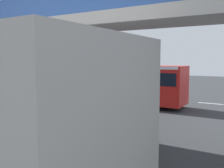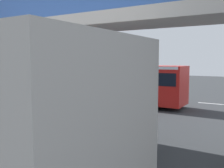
% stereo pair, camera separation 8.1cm
% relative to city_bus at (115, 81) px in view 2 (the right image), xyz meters
% --- Properties ---
extents(ground, '(80.00, 80.00, 0.00)m').
position_rel_city_bus_xyz_m(ground, '(1.11, -1.23, -1.88)').
color(ground, '#2D3033').
extents(city_bus, '(11.54, 2.85, 3.15)m').
position_rel_city_bus_xyz_m(city_bus, '(0.00, 0.00, 0.00)').
color(city_bus, red).
rests_on(city_bus, ground).
extents(parked_van, '(4.80, 2.17, 2.05)m').
position_rel_city_bus_xyz_m(parked_van, '(8.98, 3.55, -0.70)').
color(parked_van, '#B7BCC6').
rests_on(parked_van, ground).
extents(bicycle_red, '(1.77, 0.44, 0.96)m').
position_rel_city_bus_xyz_m(bicycle_red, '(10.68, 1.41, -1.51)').
color(bicycle_red, black).
rests_on(bicycle_red, ground).
extents(lane_dash_leftmost, '(2.00, 0.20, 0.01)m').
position_rel_city_bus_xyz_m(lane_dash_leftmost, '(-6.89, -3.91, -1.88)').
color(lane_dash_leftmost, silver).
rests_on(lane_dash_leftmost, ground).
extents(lane_dash_left, '(2.00, 0.20, 0.01)m').
position_rel_city_bus_xyz_m(lane_dash_left, '(-2.89, -3.91, -1.88)').
color(lane_dash_left, silver).
rests_on(lane_dash_left, ground).
extents(lane_dash_centre, '(2.00, 0.20, 0.01)m').
position_rel_city_bus_xyz_m(lane_dash_centre, '(1.11, -3.91, -1.88)').
color(lane_dash_centre, silver).
rests_on(lane_dash_centre, ground).
extents(lane_dash_right, '(2.00, 0.20, 0.01)m').
position_rel_city_bus_xyz_m(lane_dash_right, '(5.11, -3.91, -1.88)').
color(lane_dash_right, silver).
rests_on(lane_dash_right, ground).
extents(lane_dash_rightmost, '(2.00, 0.20, 0.01)m').
position_rel_city_bus_xyz_m(lane_dash_rightmost, '(9.11, -3.91, -1.88)').
color(lane_dash_rightmost, silver).
rests_on(lane_dash_rightmost, ground).
extents(pedestrian_overpass, '(24.48, 2.60, 6.57)m').
position_rel_city_bus_xyz_m(pedestrian_overpass, '(1.11, 8.41, 2.92)').
color(pedestrian_overpass, '#B2ADA5').
rests_on(pedestrian_overpass, ground).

